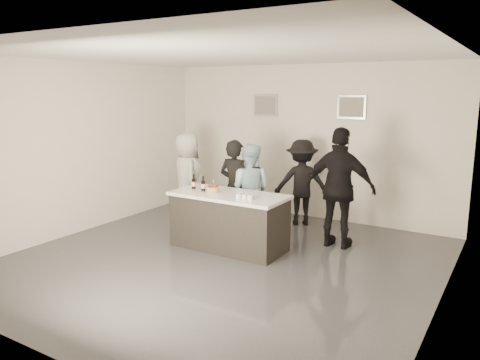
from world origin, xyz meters
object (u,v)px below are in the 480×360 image
at_px(person_guest_left, 187,177).
at_px(beer_bottle_b, 203,183).
at_px(person_main_blue, 250,189).
at_px(person_guest_back, 302,182).
at_px(person_main_black, 235,187).
at_px(person_guest_right, 340,188).
at_px(cake, 213,190).
at_px(bar_counter, 229,221).
at_px(beer_bottle_a, 194,181).

bearing_deg(person_guest_left, beer_bottle_b, 177.43).
height_order(person_main_blue, person_guest_back, person_guest_back).
relative_size(person_main_black, person_guest_right, 0.86).
bearing_deg(cake, person_main_black, 94.52).
distance_m(beer_bottle_b, person_main_black, 0.81).
relative_size(bar_counter, beer_bottle_b, 7.15).
xyz_separation_m(beer_bottle_a, beer_bottle_b, (0.24, -0.06, 0.00)).
bearing_deg(person_guest_back, bar_counter, 47.74).
height_order(beer_bottle_b, person_main_blue, person_main_blue).
relative_size(beer_bottle_a, person_guest_right, 0.13).
xyz_separation_m(cake, person_guest_right, (1.75, 1.02, 0.04)).
bearing_deg(beer_bottle_b, person_guest_left, 137.34).
relative_size(beer_bottle_a, person_main_blue, 0.16).
distance_m(person_main_black, person_main_blue, 0.26).
distance_m(cake, person_guest_left, 1.66).
distance_m(cake, person_guest_right, 2.03).
height_order(person_guest_left, person_guest_back, person_guest_left).
height_order(bar_counter, cake, cake).
distance_m(cake, person_main_black, 0.76).
relative_size(bar_counter, person_main_black, 1.11).
distance_m(cake, person_main_blue, 0.92).
xyz_separation_m(beer_bottle_b, person_guest_back, (0.87, 1.93, -0.22)).
relative_size(bar_counter, cake, 8.85).
bearing_deg(person_guest_right, beer_bottle_a, 23.25).
xyz_separation_m(bar_counter, cake, (-0.28, -0.04, 0.49)).
height_order(bar_counter, person_main_black, person_main_black).
xyz_separation_m(beer_bottle_a, person_main_black, (0.36, 0.72, -0.19)).
xyz_separation_m(beer_bottle_a, person_main_blue, (0.57, 0.86, -0.23)).
distance_m(bar_counter, beer_bottle_b, 0.74).
distance_m(beer_bottle_b, person_guest_right, 2.19).
height_order(cake, person_guest_left, person_guest_left).
relative_size(beer_bottle_a, person_guest_left, 0.15).
relative_size(beer_bottle_b, person_guest_left, 0.15).
xyz_separation_m(person_main_black, person_main_blue, (0.22, 0.14, -0.04)).
bearing_deg(bar_counter, beer_bottle_b, -171.47).
xyz_separation_m(bar_counter, beer_bottle_b, (-0.45, -0.07, 0.58)).
xyz_separation_m(bar_counter, person_guest_back, (0.42, 1.86, 0.36)).
bearing_deg(person_main_black, person_guest_back, -121.13).
relative_size(bar_counter, beer_bottle_a, 7.15).
xyz_separation_m(beer_bottle_b, person_guest_left, (-1.13, 1.05, -0.17)).
bearing_deg(person_main_black, cake, 96.84).
bearing_deg(person_guest_back, beer_bottle_b, 36.17).
bearing_deg(bar_counter, person_guest_right, 33.70).
bearing_deg(person_main_blue, person_main_black, 22.20).
bearing_deg(person_guest_left, bar_counter, -171.59).
xyz_separation_m(person_guest_left, person_guest_right, (3.06, 0.01, 0.12)).
relative_size(person_main_blue, person_guest_right, 0.82).
relative_size(beer_bottle_a, person_guest_back, 0.16).
distance_m(beer_bottle_a, person_guest_back, 2.18).
bearing_deg(beer_bottle_a, person_guest_left, 132.28).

